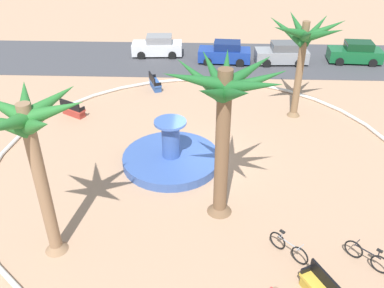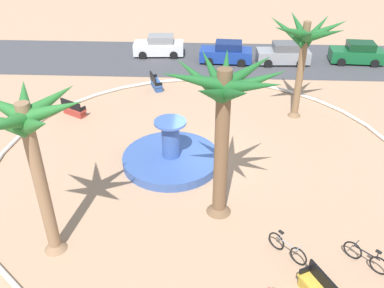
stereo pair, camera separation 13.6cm
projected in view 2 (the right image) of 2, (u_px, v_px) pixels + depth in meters
ground_plane at (201, 160)px, 20.65m from camera, size 80.00×80.00×0.00m
plaza_curb at (201, 159)px, 20.60m from camera, size 20.49×20.49×0.20m
street_asphalt at (206, 59)px, 33.10m from camera, size 48.00×8.00×0.03m
fountain at (171, 157)px, 20.27m from camera, size 4.78×4.78×2.36m
palm_tree_near_fountain at (224, 105)px, 14.79m from camera, size 4.47×4.35×6.60m
palm_tree_by_curb at (30, 138)px, 13.03m from camera, size 3.78×3.76×6.35m
palm_tree_mid_plaza at (306, 41)px, 22.35m from camera, size 4.38×4.56×5.89m
bench_east at (156, 84)px, 27.99m from camera, size 1.03×1.67×1.00m
bench_west at (74, 110)px, 24.65m from camera, size 1.63×1.24×1.00m
bicycle_red_frame at (366, 257)px, 14.67m from camera, size 1.29×1.23×0.94m
bicycle_by_lamppost at (287, 248)px, 15.05m from camera, size 1.24×1.28×0.94m
parked_car_leftmost at (159, 46)px, 33.40m from camera, size 4.09×2.09×1.67m
parked_car_second at (226, 53)px, 32.01m from camera, size 4.10×2.11×1.67m
parked_car_third at (283, 54)px, 31.81m from camera, size 4.07×2.06×1.67m
parked_car_rightmost at (357, 53)px, 31.94m from camera, size 4.10×2.11×1.67m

